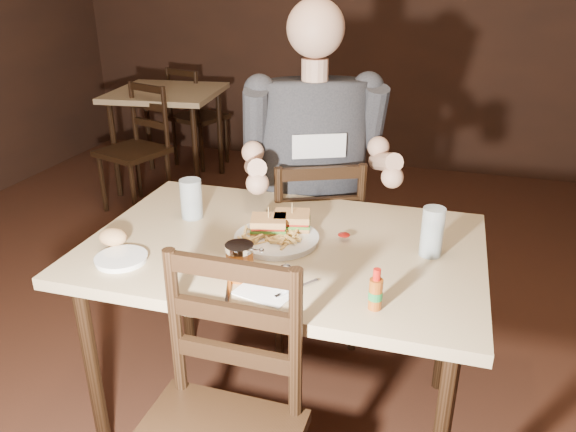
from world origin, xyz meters
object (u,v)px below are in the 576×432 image
(bg_table, at_px, (167,102))
(bg_chair_near, at_px, (132,151))
(side_plate, at_px, (121,260))
(diner, at_px, (316,135))
(glass_right, at_px, (432,232))
(bg_chair_far, at_px, (199,117))
(dinner_plate, at_px, (277,240))
(chair_far, at_px, (311,247))
(main_table, at_px, (284,262))
(syrup_dispenser, at_px, (240,261))
(glass_left, at_px, (191,199))
(hot_sauce, at_px, (376,289))

(bg_table, relative_size, bg_chair_near, 1.01)
(bg_table, xyz_separation_m, side_plate, (1.20, -2.53, 0.10))
(diner, distance_m, glass_right, 0.72)
(bg_chair_far, distance_m, glass_right, 3.51)
(bg_chair_near, distance_m, glass_right, 2.73)
(dinner_plate, bearing_deg, chair_far, 92.77)
(chair_far, relative_size, diner, 0.86)
(main_table, bearing_deg, syrup_dispenser, -102.09)
(glass_left, xyz_separation_m, side_plate, (-0.06, -0.38, -0.07))
(diner, height_order, syrup_dispenser, diner)
(bg_chair_far, relative_size, glass_left, 5.81)
(glass_left, distance_m, syrup_dispenser, 0.50)
(bg_chair_near, bearing_deg, glass_right, -19.56)
(bg_chair_near, bearing_deg, bg_chair_far, 107.91)
(glass_right, xyz_separation_m, side_plate, (-0.94, -0.34, -0.08))
(diner, height_order, side_plate, diner)
(diner, distance_m, dinner_plate, 0.59)
(dinner_plate, relative_size, syrup_dispenser, 2.53)
(bg_chair_near, xyz_separation_m, side_plate, (1.20, -1.98, 0.33))
(chair_far, relative_size, side_plate, 5.62)
(bg_chair_near, relative_size, dinner_plate, 3.14)
(bg_chair_far, bearing_deg, chair_far, 144.01)
(chair_far, bearing_deg, bg_chair_far, -78.52)
(main_table, xyz_separation_m, glass_left, (-0.39, 0.11, 0.15))
(bg_chair_near, distance_m, side_plate, 2.34)
(bg_table, bearing_deg, chair_far, -45.90)
(bg_table, bearing_deg, main_table, -53.60)
(main_table, height_order, bg_chair_near, bg_chair_near)
(main_table, distance_m, bg_chair_near, 2.39)
(glass_left, distance_m, side_plate, 0.40)
(diner, distance_m, hot_sauce, 0.96)
(hot_sauce, bearing_deg, main_table, 139.21)
(side_plate, bearing_deg, glass_right, 19.59)
(dinner_plate, relative_size, glass_right, 1.71)
(hot_sauce, bearing_deg, glass_right, 71.50)
(hot_sauce, bearing_deg, chair_far, 114.62)
(main_table, bearing_deg, side_plate, -148.89)
(bg_chair_near, bearing_deg, hot_sauce, -26.98)
(bg_chair_near, xyz_separation_m, dinner_plate, (1.63, -1.70, 0.33))
(glass_right, distance_m, side_plate, 1.00)
(diner, height_order, glass_left, diner)
(chair_far, height_order, side_plate, chair_far)
(bg_table, xyz_separation_m, bg_chair_near, (0.00, -0.55, -0.24))
(bg_table, height_order, glass_left, glass_left)
(bg_chair_near, bearing_deg, diner, -17.48)
(side_plate, bearing_deg, bg_chair_far, 111.32)
(diner, relative_size, glass_right, 6.42)
(dinner_plate, distance_m, glass_left, 0.39)
(hot_sauce, bearing_deg, bg_chair_far, 122.98)
(chair_far, bearing_deg, side_plate, 40.61)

